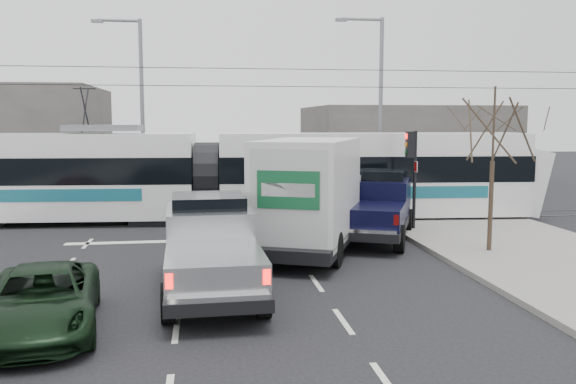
{
  "coord_description": "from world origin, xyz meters",
  "views": [
    {
      "loc": [
        -1.14,
        -14.9,
        4.14
      ],
      "look_at": [
        1.63,
        4.67,
        1.8
      ],
      "focal_mm": 38.0,
      "sensor_mm": 36.0,
      "label": 1
    }
  ],
  "objects": [
    {
      "name": "ground",
      "position": [
        0.0,
        0.0,
        0.0
      ],
      "size": [
        120.0,
        120.0,
        0.0
      ],
      "primitive_type": "plane",
      "color": "black",
      "rests_on": "ground"
    },
    {
      "name": "rails",
      "position": [
        0.0,
        10.0,
        0.01
      ],
      "size": [
        60.0,
        1.6,
        0.03
      ],
      "primitive_type": "cube",
      "color": "#33302D",
      "rests_on": "ground"
    },
    {
      "name": "building_right",
      "position": [
        12.0,
        24.0,
        2.5
      ],
      "size": [
        12.0,
        10.0,
        5.0
      ],
      "primitive_type": "cube",
      "color": "slate",
      "rests_on": "ground"
    },
    {
      "name": "bare_tree",
      "position": [
        7.6,
        2.5,
        3.79
      ],
      "size": [
        2.4,
        2.4,
        5.0
      ],
      "color": "#47382B",
      "rests_on": "ground"
    },
    {
      "name": "traffic_signal",
      "position": [
        6.47,
        6.5,
        2.74
      ],
      "size": [
        0.44,
        0.44,
        3.6
      ],
      "color": "black",
      "rests_on": "ground"
    },
    {
      "name": "street_lamp_near",
      "position": [
        7.31,
        14.0,
        5.11
      ],
      "size": [
        2.38,
        0.25,
        9.0
      ],
      "color": "slate",
      "rests_on": "ground"
    },
    {
      "name": "street_lamp_far",
      "position": [
        -4.19,
        16.0,
        5.11
      ],
      "size": [
        2.38,
        0.25,
        9.0
      ],
      "color": "slate",
      "rests_on": "ground"
    },
    {
      "name": "catenary",
      "position": [
        0.0,
        10.0,
        3.88
      ],
      "size": [
        60.0,
        0.2,
        7.0
      ],
      "color": "black",
      "rests_on": "ground"
    },
    {
      "name": "tram",
      "position": [
        -0.98,
        10.04,
        1.91
      ],
      "size": [
        26.43,
        4.49,
        5.37
      ],
      "rotation": [
        0.0,
        0.0,
        -0.07
      ],
      "color": "white",
      "rests_on": "ground"
    },
    {
      "name": "silver_pickup",
      "position": [
        -0.97,
        -0.2,
        1.12
      ],
      "size": [
        2.4,
        6.26,
        2.25
      ],
      "rotation": [
        0.0,
        0.0,
        0.03
      ],
      "color": "black",
      "rests_on": "ground"
    },
    {
      "name": "box_truck",
      "position": [
        2.29,
        3.75,
        1.76
      ],
      "size": [
        5.01,
        7.51,
        3.56
      ],
      "rotation": [
        0.0,
        0.0,
        -0.4
      ],
      "color": "black",
      "rests_on": "ground"
    },
    {
      "name": "navy_pickup",
      "position": [
        4.92,
        5.51,
        1.16
      ],
      "size": [
        4.07,
        5.93,
        2.36
      ],
      "rotation": [
        0.0,
        0.0,
        -0.4
      ],
      "color": "black",
      "rests_on": "ground"
    },
    {
      "name": "green_car",
      "position": [
        -4.29,
        -2.74,
        0.62
      ],
      "size": [
        2.65,
        4.73,
        1.25
      ],
      "primitive_type": "imported",
      "rotation": [
        0.0,
        0.0,
        0.13
      ],
      "color": "black",
      "rests_on": "ground"
    }
  ]
}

